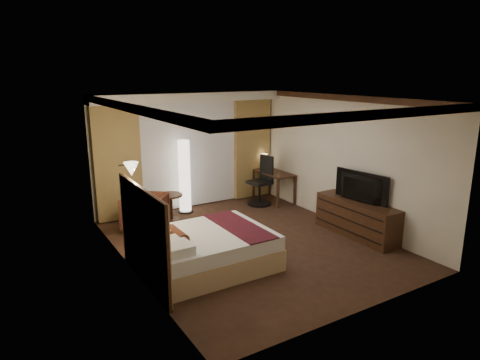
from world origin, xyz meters
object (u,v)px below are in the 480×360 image
floor_lamp (185,177)px  office_chair (260,181)px  side_table (170,207)px  desk (273,187)px  bed (207,250)px  armchair (145,211)px  television (358,185)px  dresser (357,218)px

floor_lamp → office_chair: floor_lamp is taller
side_table → desk: (2.74, -0.00, 0.08)m
bed → desk: 3.96m
office_chair → bed: bearing=-144.3°
armchair → television: (3.42, -2.43, 0.63)m
bed → desk: size_ratio=1.77×
bed → armchair: armchair is taller
side_table → floor_lamp: bearing=34.7°
desk → dresser: (0.05, -2.73, -0.02)m
floor_lamp → dresser: 3.87m
desk → dresser: desk is taller
floor_lamp → desk: floor_lamp is taller
bed → side_table: bed is taller
side_table → bed: bearing=-98.6°
bed → side_table: size_ratio=3.51×
floor_lamp → desk: size_ratio=1.44×
side_table → dresser: 3.90m
side_table → television: size_ratio=0.50×
armchair → dresser: size_ratio=0.45×
bed → desk: bearing=38.3°
bed → television: size_ratio=1.75×
armchair → television: size_ratio=0.70×
side_table → dresser: (2.79, -2.73, 0.06)m
floor_lamp → side_table: bearing=-145.3°
floor_lamp → bed: bearing=-107.4°
bed → television: bearing=-4.9°
armchair → dresser: armchair is taller
bed → armchair: size_ratio=2.51×
side_table → floor_lamp: 0.83m
floor_lamp → dresser: size_ratio=0.93×
side_table → office_chair: 2.31m
dresser → floor_lamp: bearing=126.4°
dresser → television: (-0.03, -0.00, 0.69)m
floor_lamp → television: floor_lamp is taller
desk → office_chair: 0.51m
armchair → dresser: bearing=3.6°
office_chair → dresser: size_ratio=0.66×
floor_lamp → desk: bearing=-9.1°
dresser → armchair: bearing=144.9°
bed → desk: desk is taller
armchair → floor_lamp: size_ratio=0.49×
television → desk: bearing=-7.4°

